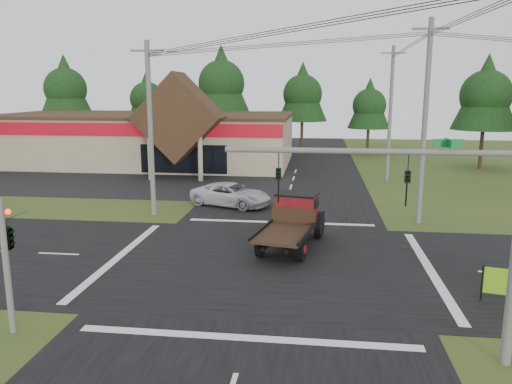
# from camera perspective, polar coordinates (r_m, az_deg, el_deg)

# --- Properties ---
(ground) EXTENTS (120.00, 120.00, 0.00)m
(ground) POSITION_cam_1_polar(r_m,az_deg,el_deg) (22.62, 1.45, -8.13)
(ground) COLOR #314418
(ground) RESTS_ON ground
(road_ns) EXTENTS (12.00, 120.00, 0.02)m
(road_ns) POSITION_cam_1_polar(r_m,az_deg,el_deg) (22.62, 1.45, -8.11)
(road_ns) COLOR black
(road_ns) RESTS_ON ground
(road_ew) EXTENTS (120.00, 12.00, 0.02)m
(road_ew) POSITION_cam_1_polar(r_m,az_deg,el_deg) (22.62, 1.45, -8.10)
(road_ew) COLOR black
(road_ew) RESTS_ON ground
(parking_apron) EXTENTS (28.00, 14.00, 0.02)m
(parking_apron) POSITION_cam_1_polar(r_m,az_deg,el_deg) (43.96, -14.45, 1.23)
(parking_apron) COLOR black
(parking_apron) RESTS_ON ground
(cvs_building) EXTENTS (30.40, 18.20, 9.19)m
(cvs_building) POSITION_cam_1_polar(r_m,az_deg,el_deg) (54.01, -12.21, 6.16)
(cvs_building) COLOR gray
(cvs_building) RESTS_ON ground
(traffic_signal_mast) EXTENTS (8.12, 0.24, 7.00)m
(traffic_signal_mast) POSITION_cam_1_polar(r_m,az_deg,el_deg) (14.56, 21.84, -1.97)
(traffic_signal_mast) COLOR #595651
(traffic_signal_mast) RESTS_ON ground
(traffic_signal_corner) EXTENTS (0.53, 2.48, 4.40)m
(traffic_signal_corner) POSITION_cam_1_polar(r_m,az_deg,el_deg) (17.35, -26.70, -3.37)
(traffic_signal_corner) COLOR #595651
(traffic_signal_corner) RESTS_ON ground
(utility_pole_nw) EXTENTS (2.00, 0.30, 10.50)m
(utility_pole_nw) POSITION_cam_1_polar(r_m,az_deg,el_deg) (30.97, -11.98, 7.17)
(utility_pole_nw) COLOR #595651
(utility_pole_nw) RESTS_ON ground
(utility_pole_ne) EXTENTS (2.00, 0.30, 11.50)m
(utility_pole_ne) POSITION_cam_1_polar(r_m,az_deg,el_deg) (29.85, 18.73, 7.63)
(utility_pole_ne) COLOR #595651
(utility_pole_ne) RESTS_ON ground
(utility_pole_n) EXTENTS (2.00, 0.30, 11.20)m
(utility_pole_n) POSITION_cam_1_polar(r_m,az_deg,el_deg) (43.64, 15.09, 8.70)
(utility_pole_n) COLOR #595651
(utility_pole_n) RESTS_ON ground
(tree_row_a) EXTENTS (6.72, 6.72, 12.12)m
(tree_row_a) POSITION_cam_1_polar(r_m,az_deg,el_deg) (69.10, -20.96, 11.17)
(tree_row_a) COLOR #332316
(tree_row_a) RESTS_ON ground
(tree_row_b) EXTENTS (5.60, 5.60, 10.10)m
(tree_row_b) POSITION_cam_1_polar(r_m,az_deg,el_deg) (66.95, -12.35, 10.52)
(tree_row_b) COLOR #332316
(tree_row_b) RESTS_ON ground
(tree_row_c) EXTENTS (7.28, 7.28, 13.13)m
(tree_row_c) POSITION_cam_1_polar(r_m,az_deg,el_deg) (63.37, -3.96, 12.53)
(tree_row_c) COLOR #332316
(tree_row_c) RESTS_ON ground
(tree_row_d) EXTENTS (6.16, 6.16, 11.11)m
(tree_row_d) POSITION_cam_1_polar(r_m,az_deg,el_deg) (63.23, 5.34, 11.29)
(tree_row_d) COLOR #332316
(tree_row_d) RESTS_ON ground
(tree_row_e) EXTENTS (5.04, 5.04, 9.09)m
(tree_row_e) POSITION_cam_1_polar(r_m,az_deg,el_deg) (61.51, 12.83, 9.80)
(tree_row_e) COLOR #332316
(tree_row_e) RESTS_ON ground
(tree_side_ne) EXTENTS (6.16, 6.16, 11.11)m
(tree_side_ne) POSITION_cam_1_polar(r_m,az_deg,el_deg) (53.62, 24.82, 10.26)
(tree_side_ne) COLOR #332316
(tree_side_ne) RESTS_ON ground
(antique_flatbed_truck) EXTENTS (3.45, 6.39, 2.53)m
(antique_flatbed_truck) POSITION_cam_1_polar(r_m,az_deg,el_deg) (24.50, 3.99, -3.50)
(antique_flatbed_truck) COLOR #530B11
(antique_flatbed_truck) RESTS_ON ground
(white_pickup) EXTENTS (5.98, 4.27, 1.51)m
(white_pickup) POSITION_cam_1_polar(r_m,az_deg,el_deg) (33.48, -2.88, -0.29)
(white_pickup) COLOR silver
(white_pickup) RESTS_ON ground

